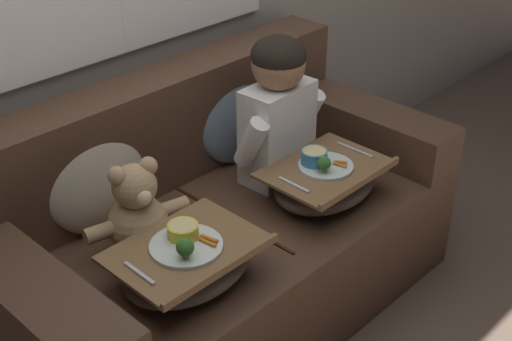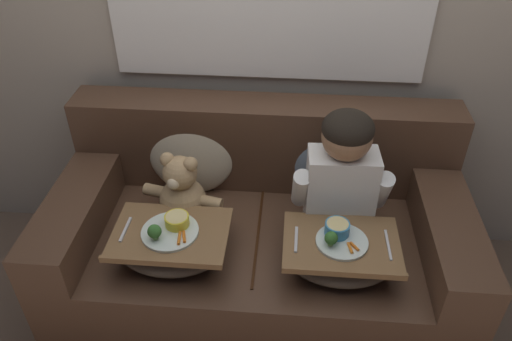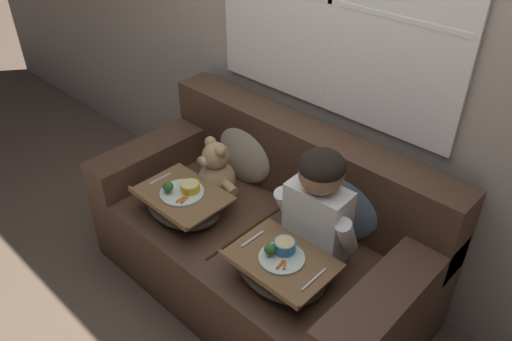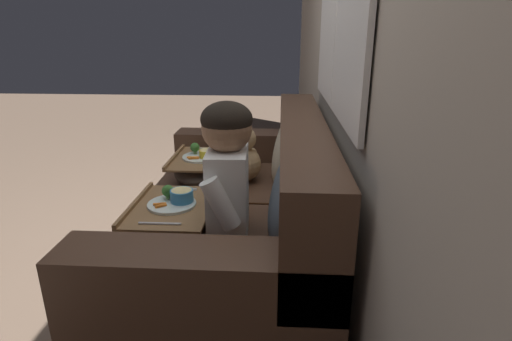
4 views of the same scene
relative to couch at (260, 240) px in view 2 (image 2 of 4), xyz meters
The scene contains 9 objects.
ground_plane 0.34m from the couch, 90.00° to the right, with size 14.00×14.00×0.00m, color brown.
wall_back_with_window 1.09m from the couch, 90.00° to the left, with size 8.00×0.08×2.60m.
couch is the anchor object (origin of this frame).
throw_pillow_behind_child 0.54m from the couch, 32.26° to the left, with size 0.43×0.21×0.44m.
throw_pillow_behind_teddy 0.54m from the couch, 147.74° to the left, with size 0.43×0.21×0.45m.
child_figure 0.59m from the couch, ahead, with size 0.43×0.21×0.60m.
teddy_bear 0.46m from the couch, behind, with size 0.38×0.27×0.35m.
lap_tray_child 0.49m from the couch, 37.83° to the right, with size 0.47×0.35×0.22m.
lap_tray_teddy 0.49m from the couch, 142.19° to the right, with size 0.48×0.35×0.22m.
Camera 2 is at (0.13, -1.68, 2.05)m, focal length 35.00 mm.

